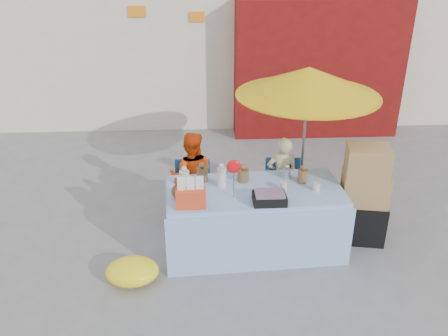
{
  "coord_description": "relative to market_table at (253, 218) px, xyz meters",
  "views": [
    {
      "loc": [
        -0.05,
        -4.68,
        3.59
      ],
      "look_at": [
        0.21,
        0.6,
        1.0
      ],
      "focal_mm": 38.0,
      "sensor_mm": 36.0,
      "label": 1
    }
  ],
  "objects": [
    {
      "name": "ground",
      "position": [
        -0.56,
        -0.33,
        -0.43
      ],
      "size": [
        80.0,
        80.0,
        0.0
      ],
      "primitive_type": "plane",
      "color": "slate",
      "rests_on": "ground"
    },
    {
      "name": "market_table",
      "position": [
        0.0,
        0.0,
        0.0
      ],
      "size": [
        2.24,
        1.15,
        1.32
      ],
      "rotation": [
        0.0,
        0.0,
        0.06
      ],
      "color": "#9CB6FA",
      "rests_on": "ground"
    },
    {
      "name": "chair_left",
      "position": [
        -0.77,
        0.65,
        -0.18
      ],
      "size": [
        0.51,
        0.5,
        0.85
      ],
      "rotation": [
        0.0,
        0.0,
        -0.07
      ],
      "color": "navy",
      "rests_on": "ground"
    },
    {
      "name": "chair_right",
      "position": [
        0.48,
        0.65,
        -0.18
      ],
      "size": [
        0.51,
        0.5,
        0.85
      ],
      "rotation": [
        0.0,
        0.0,
        -0.07
      ],
      "color": "navy",
      "rests_on": "ground"
    },
    {
      "name": "vendor_orange",
      "position": [
        -0.77,
        0.79,
        0.21
      ],
      "size": [
        0.65,
        0.52,
        1.27
      ],
      "primitive_type": "imported",
      "rotation": [
        0.0,
        0.0,
        3.07
      ],
      "color": "red",
      "rests_on": "ground"
    },
    {
      "name": "vendor_beige",
      "position": [
        0.48,
        0.79,
        0.16
      ],
      "size": [
        0.45,
        0.31,
        1.18
      ],
      "primitive_type": "imported",
      "rotation": [
        0.0,
        0.0,
        3.07
      ],
      "color": "beige",
      "rests_on": "ground"
    },
    {
      "name": "umbrella",
      "position": [
        0.78,
        0.94,
        1.46
      ],
      "size": [
        1.9,
        1.9,
        2.09
      ],
      "color": "gray",
      "rests_on": "ground"
    },
    {
      "name": "box_stack",
      "position": [
        1.42,
        0.15,
        0.17
      ],
      "size": [
        0.67,
        0.58,
        1.31
      ],
      "rotation": [
        0.0,
        0.0,
        -0.18
      ],
      "color": "black",
      "rests_on": "ground"
    },
    {
      "name": "tarp_bundle",
      "position": [
        -1.45,
        -0.61,
        -0.29
      ],
      "size": [
        0.65,
        0.54,
        0.28
      ],
      "primitive_type": "ellipsoid",
      "rotation": [
        0.0,
        0.0,
        0.08
      ],
      "color": "yellow",
      "rests_on": "ground"
    }
  ]
}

